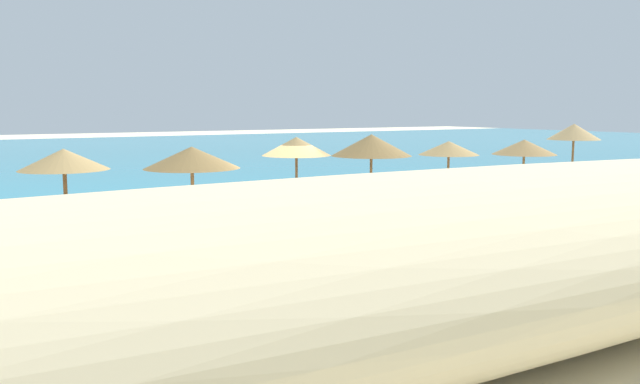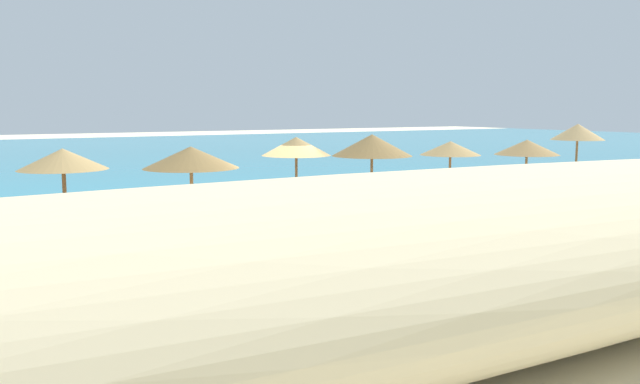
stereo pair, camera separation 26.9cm
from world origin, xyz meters
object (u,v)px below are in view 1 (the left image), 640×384
at_px(beach_umbrella_7, 524,147).
at_px(lounge_chair_2, 479,199).
at_px(beach_umbrella_8, 574,132).
at_px(lounge_chair_3, 547,202).
at_px(beach_umbrella_4, 296,146).
at_px(beach_umbrella_3, 192,158).
at_px(beach_umbrella_5, 371,145).
at_px(lounge_chair_1, 46,250).
at_px(beach_umbrella_2, 64,160).
at_px(beach_umbrella_6, 449,148).

height_order(beach_umbrella_7, lounge_chair_2, beach_umbrella_7).
height_order(beach_umbrella_8, lounge_chair_3, beach_umbrella_8).
relative_size(beach_umbrella_4, beach_umbrella_7, 1.13).
xyz_separation_m(beach_umbrella_3, beach_umbrella_5, (5.99, 0.44, 0.12)).
bearing_deg(lounge_chair_1, beach_umbrella_2, -9.13).
relative_size(beach_umbrella_3, beach_umbrella_6, 1.05).
relative_size(lounge_chair_1, lounge_chair_3, 0.91).
height_order(beach_umbrella_3, lounge_chair_2, beach_umbrella_3).
distance_m(beach_umbrella_6, lounge_chair_2, 2.02).
relative_size(beach_umbrella_5, lounge_chair_1, 1.89).
xyz_separation_m(lounge_chair_1, lounge_chair_3, (15.64, -0.46, -0.10)).
xyz_separation_m(beach_umbrella_3, beach_umbrella_8, (15.65, 0.43, 0.34)).
distance_m(beach_umbrella_3, beach_umbrella_8, 15.66).
xyz_separation_m(beach_umbrella_2, lounge_chair_2, (13.21, -0.12, -1.88)).
distance_m(lounge_chair_1, lounge_chair_3, 15.65).
relative_size(beach_umbrella_6, beach_umbrella_7, 1.01).
bearing_deg(lounge_chair_3, lounge_chair_1, 110.71).
bearing_deg(beach_umbrella_4, lounge_chair_1, -169.66).
height_order(beach_umbrella_3, beach_umbrella_8, beach_umbrella_8).
relative_size(beach_umbrella_3, beach_umbrella_8, 0.87).
bearing_deg(beach_umbrella_7, beach_umbrella_5, 177.70).
xyz_separation_m(beach_umbrella_7, lounge_chair_2, (-2.47, -0.29, -1.67)).
bearing_deg(beach_umbrella_4, beach_umbrella_6, 2.28).
height_order(beach_umbrella_2, beach_umbrella_8, beach_umbrella_8).
height_order(beach_umbrella_8, lounge_chair_1, beach_umbrella_8).
bearing_deg(beach_umbrella_2, beach_umbrella_3, -0.07).
xyz_separation_m(beach_umbrella_8, lounge_chair_1, (-19.38, -1.43, -2.12)).
bearing_deg(beach_umbrella_4, beach_umbrella_7, -0.54).
height_order(beach_umbrella_7, lounge_chair_1, beach_umbrella_7).
relative_size(beach_umbrella_6, beach_umbrella_8, 0.83).
bearing_deg(lounge_chair_1, beach_umbrella_6, -60.03).
height_order(beach_umbrella_2, beach_umbrella_5, beach_umbrella_5).
relative_size(beach_umbrella_5, beach_umbrella_6, 1.12).
height_order(beach_umbrella_7, beach_umbrella_8, beach_umbrella_8).
distance_m(beach_umbrella_2, lounge_chair_1, 2.20).
distance_m(beach_umbrella_7, lounge_chair_3, 2.49).
distance_m(beach_umbrella_2, beach_umbrella_7, 15.68).
bearing_deg(lounge_chair_3, beach_umbrella_2, 106.80).
distance_m(beach_umbrella_4, beach_umbrella_8, 12.43).
relative_size(beach_umbrella_8, lounge_chair_2, 1.71).
bearing_deg(beach_umbrella_8, lounge_chair_2, -174.35).
bearing_deg(lounge_chair_2, beach_umbrella_2, 101.39).
bearing_deg(beach_umbrella_2, lounge_chair_1, -122.48).
xyz_separation_m(beach_umbrella_4, lounge_chair_1, (-6.95, -1.27, -1.95)).
distance_m(beach_umbrella_4, beach_umbrella_5, 2.77).
bearing_deg(beach_umbrella_8, beach_umbrella_5, 179.93).
relative_size(beach_umbrella_3, lounge_chair_2, 1.49).
relative_size(beach_umbrella_7, beach_umbrella_8, 0.82).
relative_size(beach_umbrella_6, lounge_chair_1, 1.68).
bearing_deg(lounge_chair_3, beach_umbrella_4, 101.13).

